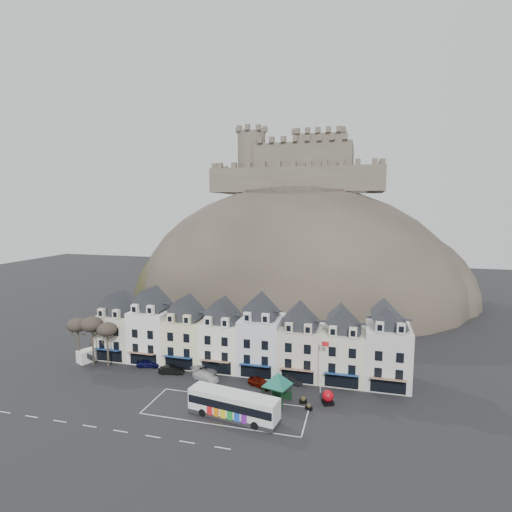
% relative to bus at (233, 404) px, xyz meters
% --- Properties ---
extents(ground, '(300.00, 300.00, 0.00)m').
position_rel_bus_xyz_m(ground, '(-3.64, 0.37, -1.93)').
color(ground, black).
rests_on(ground, ground).
extents(coach_bay_markings, '(22.00, 7.50, 0.01)m').
position_rel_bus_xyz_m(coach_bay_markings, '(-1.64, 1.62, -1.93)').
color(coach_bay_markings, silver).
rests_on(coach_bay_markings, ground).
extents(townhouse_terrace, '(54.40, 9.35, 11.80)m').
position_rel_bus_xyz_m(townhouse_terrace, '(-3.50, 16.34, 3.37)').
color(townhouse_terrace, silver).
rests_on(townhouse_terrace, ground).
extents(castle_hill, '(100.00, 76.00, 68.00)m').
position_rel_bus_xyz_m(castle_hill, '(-2.39, 69.32, -1.83)').
color(castle_hill, '#312C26').
rests_on(castle_hill, ground).
extents(castle, '(50.20, 22.20, 22.00)m').
position_rel_bus_xyz_m(castle, '(-3.13, 76.30, 38.26)').
color(castle, brown).
rests_on(castle, ground).
extents(tree_left_far, '(3.61, 3.61, 8.24)m').
position_rel_bus_xyz_m(tree_left_far, '(-32.64, 10.87, 4.96)').
color(tree_left_far, '#393124').
rests_on(tree_left_far, ground).
extents(tree_left_mid, '(3.78, 3.78, 8.64)m').
position_rel_bus_xyz_m(tree_left_mid, '(-29.64, 10.87, 5.31)').
color(tree_left_mid, '#393124').
rests_on(tree_left_mid, ground).
extents(tree_left_near, '(3.43, 3.43, 7.84)m').
position_rel_bus_xyz_m(tree_left_near, '(-26.64, 10.87, 4.62)').
color(tree_left_near, '#393124').
rests_on(tree_left_near, ground).
extents(bus, '(12.70, 4.90, 3.50)m').
position_rel_bus_xyz_m(bus, '(0.00, 0.00, 0.00)').
color(bus, '#262628').
rests_on(bus, ground).
extents(bus_shelter, '(6.71, 6.71, 4.43)m').
position_rel_bus_xyz_m(bus_shelter, '(4.74, 5.73, 1.50)').
color(bus_shelter, black).
rests_on(bus_shelter, ground).
extents(red_buoy, '(1.85, 1.85, 2.07)m').
position_rel_bus_xyz_m(red_buoy, '(11.75, 7.03, -0.88)').
color(red_buoy, black).
rests_on(red_buoy, ground).
extents(flagpole, '(1.19, 0.20, 8.24)m').
position_rel_bus_xyz_m(flagpole, '(10.45, 10.36, 2.77)').
color(flagpole, silver).
rests_on(flagpole, ground).
extents(white_van, '(3.90, 5.21, 2.18)m').
position_rel_bus_xyz_m(white_van, '(-31.21, 12.37, -0.84)').
color(white_van, white).
rests_on(white_van, ground).
extents(planter_west, '(1.12, 0.75, 1.07)m').
position_rel_bus_xyz_m(planter_west, '(8.36, 6.36, -1.42)').
color(planter_west, black).
rests_on(planter_west, ground).
extents(planter_east, '(1.03, 0.80, 0.92)m').
position_rel_bus_xyz_m(planter_east, '(9.36, 4.75, -1.49)').
color(planter_east, black).
rests_on(planter_east, ground).
extents(car_navy, '(4.30, 2.42, 1.38)m').
position_rel_bus_xyz_m(car_navy, '(-19.64, 12.29, -1.24)').
color(car_navy, '#0B0C38').
rests_on(car_navy, ground).
extents(car_black, '(4.35, 2.21, 1.37)m').
position_rel_bus_xyz_m(car_black, '(-14.44, 10.75, -1.25)').
color(car_black, black).
rests_on(car_black, ground).
extents(car_silver, '(5.37, 4.08, 1.37)m').
position_rel_bus_xyz_m(car_silver, '(-9.24, 12.37, -1.25)').
color(car_silver, '#A0A3A7').
rests_on(car_silver, ground).
extents(car_white, '(5.16, 3.57, 1.39)m').
position_rel_bus_xyz_m(car_white, '(-7.96, 9.87, -1.24)').
color(car_white, silver).
rests_on(car_white, ground).
extents(car_maroon, '(4.46, 3.25, 1.41)m').
position_rel_bus_xyz_m(car_maroon, '(1.14, 9.87, -1.23)').
color(car_maroon, '#4D0B04').
rests_on(car_maroon, ground).
extents(car_charcoal, '(4.26, 2.52, 1.33)m').
position_rel_bus_xyz_m(car_charcoal, '(5.44, 12.37, -1.27)').
color(car_charcoal, black).
rests_on(car_charcoal, ground).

